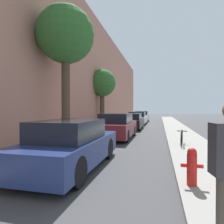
{
  "coord_description": "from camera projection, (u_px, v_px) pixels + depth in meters",
  "views": [
    {
      "loc": [
        1.51,
        0.7,
        1.73
      ],
      "look_at": [
        -0.79,
        10.23,
        1.57
      ],
      "focal_mm": 31.68,
      "sensor_mm": 36.0,
      "label": 1
    }
  ],
  "objects": [
    {
      "name": "bicycle",
      "position": [
        182.0,
        137.0,
        8.87
      ],
      "size": [
        0.44,
        1.55,
        0.64
      ],
      "rotation": [
        0.0,
        0.0,
        -0.14
      ],
      "color": "black",
      "rests_on": "sidewalk_right"
    },
    {
      "name": "sidewalk_left",
      "position": [
        104.0,
        130.0,
        15.93
      ],
      "size": [
        2.0,
        52.0,
        0.12
      ],
      "color": "gray",
      "rests_on": "ground"
    },
    {
      "name": "parked_car_white",
      "position": [
        137.0,
        118.0,
        22.23
      ],
      "size": [
        1.89,
        4.6,
        1.41
      ],
      "color": "black",
      "rests_on": "ground"
    },
    {
      "name": "parked_car_navy",
      "position": [
        71.0,
        145.0,
        5.73
      ],
      "size": [
        1.72,
        4.25,
        1.41
      ],
      "color": "black",
      "rests_on": "ground"
    },
    {
      "name": "street_tree_far",
      "position": [
        102.0,
        84.0,
        17.42
      ],
      "size": [
        2.41,
        2.41,
        5.11
      ],
      "color": "#4C3A2B",
      "rests_on": "sidewalk_left"
    },
    {
      "name": "fire_hydrant",
      "position": [
        192.0,
        166.0,
        4.16
      ],
      "size": [
        0.44,
        0.2,
        0.79
      ],
      "color": "red",
      "rests_on": "sidewalk_right"
    },
    {
      "name": "street_tree_near",
      "position": [
        66.0,
        37.0,
        9.04
      ],
      "size": [
        2.62,
        2.62,
        6.33
      ],
      "color": "#4C3A2B",
      "rests_on": "sidewalk_left"
    },
    {
      "name": "ground_plane",
      "position": [
        140.0,
        131.0,
        15.25
      ],
      "size": [
        120.0,
        120.0,
        0.0
      ],
      "primitive_type": "plane",
      "color": "#3D3D3F"
    },
    {
      "name": "sidewalk_right",
      "position": [
        179.0,
        131.0,
        14.57
      ],
      "size": [
        2.0,
        52.0,
        0.12
      ],
      "color": "gray",
      "rests_on": "ground"
    },
    {
      "name": "parked_car_maroon",
      "position": [
        117.0,
        126.0,
        11.64
      ],
      "size": [
        1.81,
        4.35,
        1.47
      ],
      "color": "black",
      "rests_on": "ground"
    },
    {
      "name": "parked_car_black",
      "position": [
        131.0,
        121.0,
        16.86
      ],
      "size": [
        1.92,
        3.98,
        1.35
      ],
      "color": "black",
      "rests_on": "ground"
    },
    {
      "name": "building_facade_left",
      "position": [
        88.0,
        70.0,
        16.18
      ],
      "size": [
        0.7,
        52.0,
        9.76
      ],
      "color": "tan",
      "rests_on": "ground"
    },
    {
      "name": "parked_car_silver",
      "position": [
        142.0,
        116.0,
        27.24
      ],
      "size": [
        1.85,
        4.18,
        1.43
      ],
      "color": "black",
      "rests_on": "ground"
    }
  ]
}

